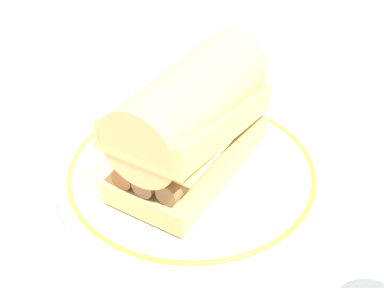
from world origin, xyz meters
name	(u,v)px	position (x,y,z in m)	size (l,w,h in m)	color
ground_plane	(206,177)	(0.00, 0.00, 0.00)	(1.50, 1.50, 0.00)	silver
plate	(192,170)	(-0.01, 0.01, 0.01)	(0.30, 0.30, 0.01)	white
sausage_sandwich	(192,119)	(-0.01, 0.01, 0.08)	(0.21, 0.14, 0.12)	tan
salt_shaker	(67,55)	(0.03, 0.29, 0.04)	(0.03, 0.03, 0.08)	white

